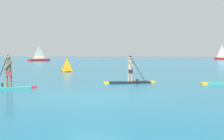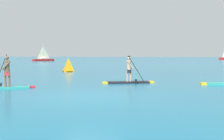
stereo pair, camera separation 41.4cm
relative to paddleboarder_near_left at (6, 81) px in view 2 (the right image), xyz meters
The scene contains 5 objects.
ground 5.39m from the paddleboarder_near_left, 15.02° to the right, with size 440.00×440.00×0.00m, color #196B8C.
paddleboarder_near_left is the anchor object (origin of this frame).
paddleboarder_mid_center 7.15m from the paddleboarder_near_left, 38.19° to the left, with size 3.15×1.79×1.76m.
race_marker_buoy 14.13m from the paddleboarder_near_left, 102.26° to the left, with size 1.27×1.27×1.43m.
sailboat_left_horizon 62.22m from the paddleboarder_near_left, 118.88° to the left, with size 4.08×6.24×5.15m.
Camera 2 is at (4.07, -10.47, 1.78)m, focal length 42.81 mm.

